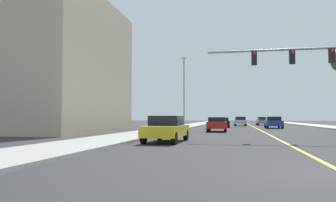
# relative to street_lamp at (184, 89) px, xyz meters

# --- Properties ---
(ground) EXTENTS (192.00, 192.00, 0.00)m
(ground) POSITION_rel_street_lamp_xyz_m (8.34, 12.27, -4.66)
(ground) COLOR #2D2D30
(sidewalk_left) EXTENTS (3.51, 168.00, 0.15)m
(sidewalk_left) POSITION_rel_street_lamp_xyz_m (-1.25, 12.27, -4.59)
(sidewalk_left) COLOR #9E9B93
(sidewalk_left) RESTS_ON ground
(sidewalk_right) EXTENTS (3.51, 168.00, 0.15)m
(sidewalk_right) POSITION_rel_street_lamp_xyz_m (17.93, 12.27, -4.59)
(sidewalk_right) COLOR #B2ADA3
(sidewalk_right) RESTS_ON ground
(lane_marking_center) EXTENTS (0.16, 144.00, 0.01)m
(lane_marking_center) POSITION_rel_street_lamp_xyz_m (8.34, 12.27, -4.66)
(lane_marking_center) COLOR yellow
(lane_marking_center) RESTS_ON ground
(building_left_near) EXTENTS (11.62, 15.37, 12.06)m
(building_left_near) POSITION_rel_street_lamp_xyz_m (-11.40, -9.98, 1.37)
(building_left_near) COLOR tan
(building_left_near) RESTS_ON ground
(street_lamp) EXTENTS (0.56, 0.28, 8.17)m
(street_lamp) POSITION_rel_street_lamp_xyz_m (0.00, 0.00, 0.00)
(street_lamp) COLOR gray
(street_lamp) RESTS_ON sidewalk_left
(car_black) EXTENTS (1.97, 4.66, 1.32)m
(car_black) POSITION_rel_street_lamp_xyz_m (4.10, 7.62, -3.97)
(car_black) COLOR black
(car_black) RESTS_ON ground
(car_silver) EXTENTS (1.90, 3.99, 1.45)m
(car_silver) POSITION_rel_street_lamp_xyz_m (6.55, 16.22, -3.91)
(car_silver) COLOR #BCBCC1
(car_silver) RESTS_ON ground
(car_gray) EXTENTS (2.07, 3.97, 1.42)m
(car_gray) POSITION_rel_street_lamp_xyz_m (10.39, 21.26, -3.92)
(car_gray) COLOR slate
(car_gray) RESTS_ON ground
(car_yellow) EXTENTS (1.93, 4.35, 1.42)m
(car_yellow) POSITION_rel_street_lamp_xyz_m (2.11, -20.36, -3.93)
(car_yellow) COLOR gold
(car_yellow) RESTS_ON ground
(car_red) EXTENTS (1.85, 4.14, 1.36)m
(car_red) POSITION_rel_street_lamp_xyz_m (4.10, -6.33, -3.94)
(car_red) COLOR red
(car_red) RESTS_ON ground
(car_blue) EXTENTS (1.91, 4.38, 1.44)m
(car_blue) POSITION_rel_street_lamp_xyz_m (10.40, 4.95, -3.92)
(car_blue) COLOR #1E389E
(car_blue) RESTS_ON ground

